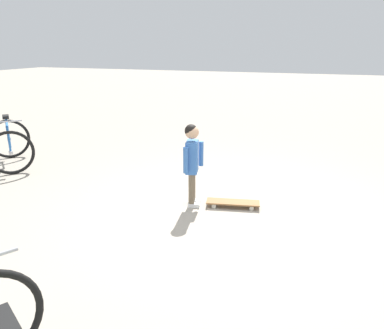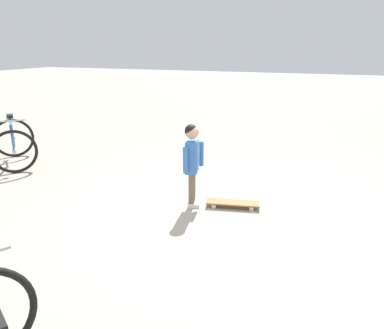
% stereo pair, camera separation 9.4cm
% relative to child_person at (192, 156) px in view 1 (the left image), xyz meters
% --- Properties ---
extents(ground_plane, '(50.00, 50.00, 0.00)m').
position_rel_child_person_xyz_m(ground_plane, '(-0.17, -0.56, -0.66)').
color(ground_plane, '#9E9384').
extents(child_person, '(0.40, 0.22, 1.06)m').
position_rel_child_person_xyz_m(child_person, '(0.00, 0.00, 0.00)').
color(child_person, brown).
rests_on(child_person, ground).
extents(skateboard, '(0.33, 0.70, 0.07)m').
position_rel_child_person_xyz_m(skateboard, '(0.12, -0.51, -0.60)').
color(skateboard, olive).
rests_on(skateboard, ground).
extents(bicycle_mid, '(1.25, 1.27, 0.85)m').
position_rel_child_person_xyz_m(bicycle_mid, '(0.49, 3.48, -0.28)').
color(bicycle_mid, black).
rests_on(bicycle_mid, ground).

